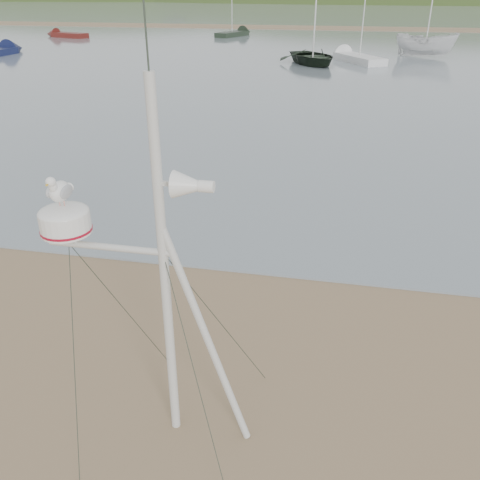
% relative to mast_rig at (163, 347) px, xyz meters
% --- Properties ---
extents(ground, '(560.00, 560.00, 0.00)m').
position_rel_mast_rig_xyz_m(ground, '(-2.05, 0.09, -1.31)').
color(ground, '#7B6247').
rests_on(ground, ground).
extents(water, '(560.00, 256.00, 0.04)m').
position_rel_mast_rig_xyz_m(water, '(-2.05, 132.09, -1.29)').
color(water, slate).
rests_on(water, ground).
extents(sandbar, '(560.00, 7.00, 0.07)m').
position_rel_mast_rig_xyz_m(sandbar, '(-2.05, 70.09, -1.24)').
color(sandbar, '#7B6247').
rests_on(sandbar, water).
extents(hill_ridge, '(620.00, 180.00, 80.00)m').
position_rel_mast_rig_xyz_m(hill_ridge, '(16.47, 235.09, -21.01)').
color(hill_ridge, '#273A17').
rests_on(hill_ridge, ground).
extents(mast_rig, '(2.41, 2.57, 5.43)m').
position_rel_mast_rig_xyz_m(mast_rig, '(0.00, 0.00, 0.00)').
color(mast_rig, silver).
rests_on(mast_rig, ground).
extents(boat_dark, '(3.77, 2.79, 5.22)m').
position_rel_mast_rig_xyz_m(boat_dark, '(-0.73, 34.29, 1.34)').
color(boat_dark, black).
rests_on(boat_dark, water).
extents(boat_white, '(2.36, 2.33, 4.83)m').
position_rel_mast_rig_xyz_m(boat_white, '(7.72, 40.63, 1.14)').
color(boat_white, silver).
rests_on(boat_white, water).
extents(dinghy_red_far, '(5.82, 2.92, 1.38)m').
position_rel_mast_rig_xyz_m(dinghy_red_far, '(-29.84, 50.87, -1.02)').
color(dinghy_red_far, '#521712').
rests_on(dinghy_red_far, ground).
extents(sailboat_dark_mid, '(3.68, 6.49, 6.33)m').
position_rel_mast_rig_xyz_m(sailboat_dark_mid, '(-10.76, 56.89, -1.01)').
color(sailboat_dark_mid, black).
rests_on(sailboat_dark_mid, ground).
extents(sailboat_white_near, '(4.79, 6.54, 6.62)m').
position_rel_mast_rig_xyz_m(sailboat_white_near, '(1.71, 37.66, -1.01)').
color(sailboat_white_near, silver).
rests_on(sailboat_white_near, ground).
extents(sailboat_blue_near, '(2.18, 7.32, 7.17)m').
position_rel_mast_rig_xyz_m(sailboat_blue_near, '(-26.55, 35.50, -1.01)').
color(sailboat_blue_near, '#12183F').
rests_on(sailboat_blue_near, ground).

